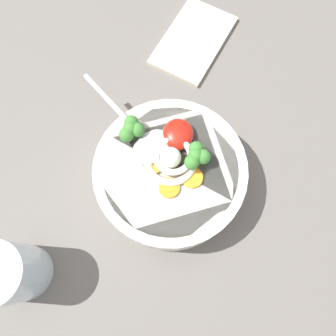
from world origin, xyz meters
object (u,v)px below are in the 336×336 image
object	(u,v)px
drinking_glass	(7,273)
folded_napkin	(190,40)
soup_bowl	(168,175)
noodle_pile	(169,158)
soup_spoon	(143,140)

from	to	relation	value
drinking_glass	folded_napkin	distance (cm)	47.18
soup_bowl	folded_napkin	size ratio (longest dim) A/B	1.30
soup_bowl	drinking_glass	distance (cm)	24.78
soup_bowl	drinking_glass	xyz separation A→B (cm)	(-15.86, 18.98, 1.51)
noodle_pile	folded_napkin	size ratio (longest dim) A/B	0.48
drinking_glass	folded_napkin	size ratio (longest dim) A/B	0.62
folded_napkin	drinking_glass	bearing A→B (deg)	155.00
soup_spoon	drinking_glass	bearing A→B (deg)	93.69
folded_napkin	soup_bowl	bearing A→B (deg)	178.16
drinking_glass	folded_napkin	xyz separation A→B (cm)	(42.55, -19.84, -4.71)
soup_bowl	noodle_pile	bearing A→B (deg)	-1.00
folded_napkin	soup_spoon	bearing A→B (deg)	168.67
soup_bowl	soup_spoon	bearing A→B (deg)	48.09
soup_spoon	drinking_glass	xyz separation A→B (cm)	(-19.28, 15.18, -2.65)
soup_spoon	folded_napkin	size ratio (longest dim) A/B	0.92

